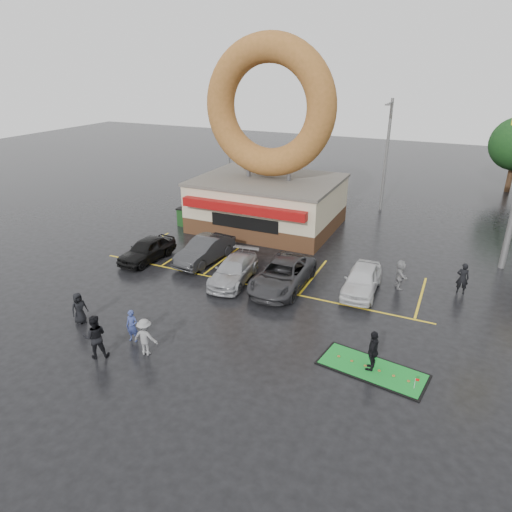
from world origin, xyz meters
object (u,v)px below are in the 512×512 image
at_px(donut_shop, 268,168).
at_px(streetlight_left, 228,143).
at_px(putting_green, 372,369).
at_px(streetlight_mid, 386,153).
at_px(dumpster, 191,217).
at_px(car_dgrey, 205,250).
at_px(person_blue, 132,326).
at_px(car_grey, 283,275).
at_px(person_cameraman, 373,351).
at_px(car_silver, 234,270).
at_px(car_black, 147,250).
at_px(car_white, 362,280).

bearing_deg(donut_shop, streetlight_left, 135.22).
relative_size(streetlight_left, putting_green, 1.97).
relative_size(streetlight_mid, putting_green, 1.97).
bearing_deg(streetlight_mid, dumpster, -140.60).
distance_m(car_dgrey, person_blue, 9.17).
distance_m(car_grey, person_blue, 8.78).
xyz_separation_m(car_grey, person_cameraman, (6.06, -5.40, 0.16)).
distance_m(streetlight_left, car_dgrey, 16.42).
distance_m(car_dgrey, person_cameraman, 13.54).
height_order(streetlight_left, car_dgrey, streetlight_left).
distance_m(car_dgrey, car_silver, 3.39).
distance_m(streetlight_mid, dumpster, 16.57).
bearing_deg(putting_green, car_dgrey, 150.67).
height_order(donut_shop, person_blue, donut_shop).
xyz_separation_m(car_black, putting_green, (15.24, -5.29, -0.68)).
distance_m(person_cameraman, dumpster, 20.34).
bearing_deg(donut_shop, car_dgrey, -96.60).
xyz_separation_m(car_silver, car_grey, (2.80, 0.46, 0.09)).
xyz_separation_m(car_black, car_dgrey, (3.40, 1.36, 0.05)).
xyz_separation_m(car_dgrey, person_blue, (1.62, -9.02, -0.01)).
distance_m(dumpster, putting_green, 20.38).
xyz_separation_m(streetlight_left, car_dgrey, (6.10, -14.70, -4.02)).
xyz_separation_m(donut_shop, dumpster, (-5.40, -2.24, -3.81)).
bearing_deg(dumpster, person_blue, -69.49).
bearing_deg(streetlight_mid, car_grey, -97.30).
bearing_deg(donut_shop, person_cameraman, -52.95).
distance_m(streetlight_left, person_cameraman, 28.13).
distance_m(car_silver, person_blue, 7.43).
bearing_deg(dumpster, person_cameraman, -39.13).
height_order(streetlight_mid, dumpster, streetlight_mid).
xyz_separation_m(car_grey, car_white, (4.12, 1.26, -0.03)).
relative_size(streetlight_left, car_dgrey, 1.94).
xyz_separation_m(donut_shop, car_silver, (2.03, -9.47, -3.80)).
xyz_separation_m(streetlight_mid, dumpster, (-12.40, -10.19, -4.13)).
height_order(car_black, car_white, car_white).
relative_size(donut_shop, streetlight_left, 1.50).
xyz_separation_m(donut_shop, car_white, (8.95, -7.75, -3.73)).
height_order(car_dgrey, car_silver, car_dgrey).
distance_m(donut_shop, dumpster, 6.98).
distance_m(car_silver, car_white, 7.13).
bearing_deg(car_white, car_silver, -168.34).
xyz_separation_m(car_silver, car_white, (6.92, 1.72, 0.07)).
relative_size(car_white, putting_green, 0.94).
height_order(car_black, putting_green, car_black).
bearing_deg(person_cameraman, car_white, -162.55).
bearing_deg(dumpster, car_black, -83.25).
relative_size(person_cameraman, putting_green, 0.40).
xyz_separation_m(streetlight_left, person_blue, (7.73, -23.73, -4.02)).
bearing_deg(streetlight_mid, car_black, -123.52).
height_order(car_dgrey, car_white, car_dgrey).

